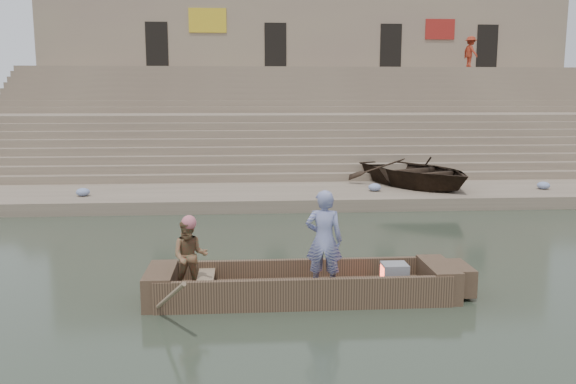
{
  "coord_description": "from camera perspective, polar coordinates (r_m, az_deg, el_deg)",
  "views": [
    {
      "loc": [
        -3.88,
        -12.2,
        3.69
      ],
      "look_at": [
        -2.88,
        1.64,
        1.4
      ],
      "focal_mm": 36.87,
      "sensor_mm": 36.0,
      "label": 1
    }
  ],
  "objects": [
    {
      "name": "ground",
      "position": [
        13.32,
        13.06,
        -6.96
      ],
      "size": [
        120.0,
        120.0,
        0.0
      ],
      "primitive_type": "plane",
      "color": "#2C3629",
      "rests_on": "ground"
    },
    {
      "name": "rowing_man",
      "position": [
        10.59,
        -9.44,
        -6.13
      ],
      "size": [
        0.65,
        0.51,
        1.33
      ],
      "primitive_type": "imported",
      "rotation": [
        0.0,
        0.0,
        0.01
      ],
      "color": "#25703C",
      "rests_on": "main_rowboat"
    },
    {
      "name": "upper_landing",
      "position": [
        34.93,
        2.24,
        7.59
      ],
      "size": [
        32.0,
        3.0,
        5.2
      ],
      "primitive_type": "cube",
      "color": "gray",
      "rests_on": "ground"
    },
    {
      "name": "cloth_bundles",
      "position": [
        21.06,
        16.37,
        0.37
      ],
      "size": [
        19.74,
        1.26,
        0.26
      ],
      "color": "#3F5999",
      "rests_on": "lower_landing"
    },
    {
      "name": "main_rowboat",
      "position": [
        10.99,
        1.35,
        -9.65
      ],
      "size": [
        5.0,
        1.3,
        0.22
      ],
      "primitive_type": "cube",
      "color": "brown",
      "rests_on": "ground"
    },
    {
      "name": "lower_landing",
      "position": [
        20.86,
        6.63,
        -0.32
      ],
      "size": [
        32.0,
        4.0,
        0.4
      ],
      "primitive_type": "cube",
      "color": "gray",
      "rests_on": "ground"
    },
    {
      "name": "ghat_steps",
      "position": [
        29.7,
        3.37,
        5.72
      ],
      "size": [
        32.0,
        11.0,
        5.2
      ],
      "color": "gray",
      "rests_on": "ground"
    },
    {
      "name": "beached_rowboat",
      "position": [
        21.95,
        12.22,
        1.94
      ],
      "size": [
        5.42,
        6.15,
        1.06
      ],
      "primitive_type": "imported",
      "rotation": [
        0.0,
        0.0,
        0.42
      ],
      "color": "#2D2116",
      "rests_on": "lower_landing"
    },
    {
      "name": "mid_landing",
      "position": [
        28.06,
        3.82,
        4.68
      ],
      "size": [
        32.0,
        3.0,
        2.8
      ],
      "primitive_type": "cube",
      "color": "gray",
      "rests_on": "ground"
    },
    {
      "name": "pedestrian",
      "position": [
        36.27,
        17.19,
        12.77
      ],
      "size": [
        0.92,
        1.27,
        1.78
      ],
      "primitive_type": "imported",
      "rotation": [
        0.0,
        0.0,
        1.82
      ],
      "color": "maroon",
      "rests_on": "upper_landing"
    },
    {
      "name": "standing_man",
      "position": [
        10.59,
        3.49,
        -4.64
      ],
      "size": [
        0.74,
        0.56,
        1.82
      ],
      "primitive_type": "imported",
      "rotation": [
        0.0,
        0.0,
        2.94
      ],
      "color": "navy",
      "rests_on": "main_rowboat"
    },
    {
      "name": "building_wall",
      "position": [
        38.93,
        1.6,
        12.2
      ],
      "size": [
        32.0,
        5.07,
        11.2
      ],
      "color": "gray",
      "rests_on": "ground"
    },
    {
      "name": "television",
      "position": [
        11.18,
        10.17,
        -7.8
      ],
      "size": [
        0.46,
        0.42,
        0.4
      ],
      "color": "gray",
      "rests_on": "main_rowboat"
    },
    {
      "name": "rowboat_trim",
      "position": [
        10.94,
        2.44,
        -8.66
      ],
      "size": [
        6.04,
        2.63,
        2.0
      ],
      "color": "brown",
      "rests_on": "ground"
    }
  ]
}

